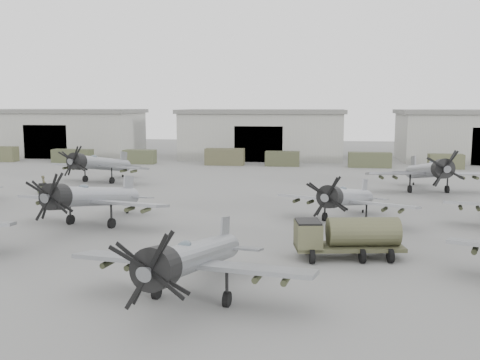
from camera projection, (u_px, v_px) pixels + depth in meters
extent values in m
plane|color=#61615E|center=(169.00, 250.00, 35.68)|extent=(220.00, 220.00, 0.00)
cube|color=gray|center=(63.00, 134.00, 101.23)|extent=(28.00, 14.00, 8.00)
cube|color=#5E5E5A|center=(62.00, 111.00, 100.62)|extent=(29.00, 14.80, 0.70)
cube|color=black|center=(46.00, 142.00, 94.71)|extent=(8.12, 0.40, 6.00)
cube|color=gray|center=(263.00, 136.00, 95.88)|extent=(28.00, 14.00, 8.00)
cube|color=#5E5E5A|center=(263.00, 111.00, 95.26)|extent=(29.00, 14.80, 0.70)
cube|color=black|center=(258.00, 144.00, 89.35)|extent=(8.12, 0.40, 6.00)
cube|color=#47482F|center=(1.00, 154.00, 90.61)|extent=(5.30, 2.20, 2.52)
cube|color=#3A3E29|center=(73.00, 156.00, 88.83)|extent=(6.62, 2.20, 2.20)
cube|color=#3F442C|center=(140.00, 157.00, 87.19)|extent=(5.15, 2.20, 2.27)
cube|color=#44432C|center=(225.00, 157.00, 85.17)|extent=(6.21, 2.20, 2.64)
cube|color=#393C27|center=(282.00, 159.00, 83.90)|extent=(5.34, 2.20, 2.30)
cube|color=#3E422B|center=(370.00, 160.00, 82.01)|extent=(6.46, 2.20, 2.32)
cube|color=#46482F|center=(446.00, 161.00, 80.44)|extent=(5.02, 2.20, 2.20)
cylinder|color=gray|center=(196.00, 255.00, 26.68)|extent=(2.96, 10.44, 3.05)
cylinder|color=black|center=(156.00, 268.00, 22.23)|extent=(2.06, 1.80, 2.03)
cube|color=gray|center=(192.00, 264.00, 26.16)|extent=(12.37, 3.91, 0.55)
cube|color=gray|center=(225.00, 232.00, 31.00)|extent=(0.35, 1.62, 1.95)
ellipsoid|color=#3F4C54|center=(184.00, 246.00, 25.07)|extent=(0.75, 1.24, 0.55)
cylinder|color=black|center=(157.00, 292.00, 26.71)|extent=(0.38, 0.81, 0.78)
cylinder|color=black|center=(227.00, 299.00, 25.67)|extent=(0.38, 0.81, 0.78)
cylinder|color=black|center=(224.00, 269.00, 31.03)|extent=(0.16, 0.33, 0.31)
cylinder|color=gray|center=(96.00, 196.00, 43.08)|extent=(3.79, 10.96, 3.21)
cylinder|color=black|center=(56.00, 197.00, 38.49)|extent=(2.25, 2.00, 2.13)
cube|color=gray|center=(92.00, 201.00, 42.54)|extent=(13.02, 4.90, 0.58)
cube|color=gray|center=(128.00, 186.00, 47.53)|extent=(0.48, 1.70, 2.05)
ellipsoid|color=#3F4C54|center=(83.00, 188.00, 41.42)|extent=(0.86, 1.33, 0.57)
cylinder|color=black|center=(71.00, 220.00, 43.25)|extent=(0.45, 0.86, 0.82)
cylinder|color=black|center=(112.00, 223.00, 41.91)|extent=(0.45, 0.86, 0.82)
cylinder|color=black|center=(127.00, 212.00, 47.56)|extent=(0.19, 0.35, 0.33)
cylinder|color=#97999F|center=(348.00, 197.00, 44.04)|extent=(4.95, 9.61, 2.89)
cylinder|color=black|center=(330.00, 197.00, 40.22)|extent=(2.18, 2.01, 1.92)
cube|color=#97999F|center=(346.00, 201.00, 43.60)|extent=(11.48, 6.22, 0.52)
cube|color=#97999F|center=(364.00, 188.00, 47.74)|extent=(0.68, 1.47, 1.85)
ellipsoid|color=#3F4C54|center=(343.00, 190.00, 42.66)|extent=(0.93, 1.24, 0.52)
cylinder|color=black|center=(325.00, 217.00, 44.52)|extent=(0.52, 0.78, 0.74)
cylinder|color=black|center=(366.00, 222.00, 42.77)|extent=(0.52, 0.78, 0.74)
cylinder|color=black|center=(363.00, 211.00, 47.79)|extent=(0.21, 0.32, 0.30)
cylinder|color=gray|center=(102.00, 164.00, 66.67)|extent=(3.92, 11.07, 3.24)
cylinder|color=black|center=(77.00, 161.00, 62.06)|extent=(2.28, 2.03, 2.16)
cube|color=gray|center=(99.00, 166.00, 66.14)|extent=(13.14, 5.06, 0.58)
cube|color=gray|center=(124.00, 159.00, 71.16)|extent=(0.50, 1.71, 2.07)
ellipsoid|color=#3F4C54|center=(94.00, 157.00, 65.01)|extent=(0.88, 1.35, 0.58)
cylinder|color=black|center=(85.00, 179.00, 66.87)|extent=(0.46, 0.87, 0.83)
cylinder|color=black|center=(112.00, 180.00, 65.48)|extent=(0.46, 0.87, 0.83)
cylinder|color=black|center=(123.00, 176.00, 71.19)|extent=(0.19, 0.35, 0.33)
cylinder|color=gray|center=(427.00, 170.00, 59.21)|extent=(2.90, 11.46, 3.34)
cylinder|color=black|center=(443.00, 169.00, 54.12)|extent=(2.22, 1.92, 2.23)
cube|color=gray|center=(428.00, 174.00, 58.61)|extent=(13.56, 3.88, 0.60)
cube|color=gray|center=(413.00, 164.00, 64.16)|extent=(0.33, 1.78, 2.14)
ellipsoid|color=#3F4C54|center=(432.00, 163.00, 57.38)|extent=(0.79, 1.35, 0.60)
cylinder|color=black|center=(410.00, 189.00, 58.70)|extent=(0.40, 0.89, 0.86)
cylinder|color=black|center=(447.00, 189.00, 58.58)|extent=(0.40, 0.89, 0.86)
cylinder|color=black|center=(413.00, 184.00, 64.18)|extent=(0.17, 0.36, 0.34)
cube|color=#47472E|center=(349.00, 247.00, 33.68)|extent=(7.04, 3.35, 0.24)
cube|color=#47472E|center=(308.00, 235.00, 33.50)|extent=(1.90, 2.45, 1.64)
cylinder|color=#47472E|center=(363.00, 232.00, 33.57)|extent=(4.69, 2.57, 1.83)
cube|color=black|center=(308.00, 222.00, 33.38)|extent=(1.76, 2.15, 0.14)
cylinder|color=black|center=(312.00, 257.00, 32.55)|extent=(0.43, 0.91, 0.87)
cylinder|color=black|center=(380.00, 246.00, 34.89)|extent=(0.43, 0.91, 0.87)
cube|color=#3E452D|center=(47.00, 189.00, 57.82)|extent=(1.80, 1.33, 0.72)
cube|color=black|center=(43.00, 185.00, 57.95)|extent=(0.62, 0.89, 0.45)
cylinder|color=black|center=(47.00, 192.00, 57.85)|extent=(1.16, 0.74, 0.50)
cylinder|color=black|center=(55.00, 191.00, 57.40)|extent=(1.06, 0.32, 0.07)
cube|color=#3E452D|center=(72.00, 192.00, 56.58)|extent=(3.60, 2.01, 0.16)
cylinder|color=black|center=(72.00, 194.00, 56.62)|extent=(1.40, 0.70, 0.39)
cylinder|color=#3E452D|center=(72.00, 190.00, 56.56)|extent=(1.28, 0.57, 0.29)
imported|color=#3E3D29|center=(44.00, 184.00, 58.20)|extent=(0.67, 0.82, 1.94)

